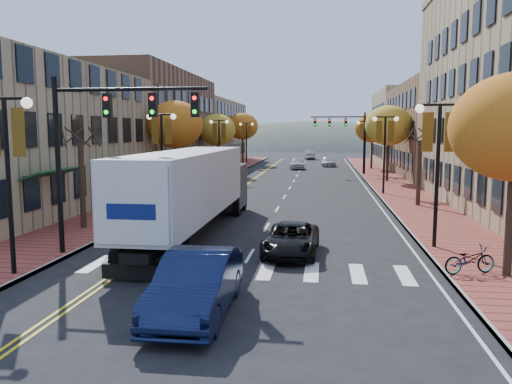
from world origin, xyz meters
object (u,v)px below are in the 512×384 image
(semi_truck, at_px, (195,186))
(black_suv, at_px, (291,239))
(navy_sedan, at_px, (197,284))
(bicycle, at_px, (470,260))

(semi_truck, distance_m, black_suv, 5.92)
(navy_sedan, bearing_deg, black_suv, 72.39)
(semi_truck, relative_size, navy_sedan, 3.16)
(black_suv, bearing_deg, navy_sedan, -104.75)
(semi_truck, xyz_separation_m, bicycle, (10.94, -5.51, -1.73))
(black_suv, distance_m, bicycle, 6.65)
(semi_truck, xyz_separation_m, black_suv, (4.76, -3.06, -1.74))
(semi_truck, distance_m, bicycle, 12.37)
(semi_truck, height_order, navy_sedan, semi_truck)
(navy_sedan, distance_m, black_suv, 7.27)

